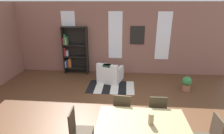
{
  "coord_description": "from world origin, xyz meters",
  "views": [
    {
      "loc": [
        0.45,
        -3.45,
        2.85
      ],
      "look_at": [
        0.05,
        1.39,
        1.07
      ],
      "focal_mm": 28.65,
      "sensor_mm": 36.0,
      "label": 1
    }
  ],
  "objects_px": {
    "dining_chair_far_right": "(156,112)",
    "dining_chair_far_left": "(122,110)",
    "vase_on_table": "(151,119)",
    "dining_chair_head_left": "(78,130)",
    "armchair_white": "(110,74)",
    "bookshelf_tall": "(74,50)",
    "potted_plant_by_shelf": "(187,83)",
    "dining_table": "(142,127)"
  },
  "relations": [
    {
      "from": "dining_chair_far_left",
      "to": "armchair_white",
      "type": "relative_size",
      "value": 0.95
    },
    {
      "from": "dining_table",
      "to": "vase_on_table",
      "type": "height_order",
      "value": "vase_on_table"
    },
    {
      "from": "armchair_white",
      "to": "vase_on_table",
      "type": "bearing_deg",
      "value": -72.82
    },
    {
      "from": "dining_table",
      "to": "bookshelf_tall",
      "type": "xyz_separation_m",
      "value": [
        -2.47,
        4.17,
        0.31
      ]
    },
    {
      "from": "bookshelf_tall",
      "to": "armchair_white",
      "type": "relative_size",
      "value": 1.94
    },
    {
      "from": "dining_table",
      "to": "potted_plant_by_shelf",
      "type": "distance_m",
      "value": 3.39
    },
    {
      "from": "dining_chair_head_left",
      "to": "dining_chair_far_right",
      "type": "distance_m",
      "value": 1.77
    },
    {
      "from": "dining_chair_far_left",
      "to": "dining_chair_head_left",
      "type": "bearing_deg",
      "value": -137.89
    },
    {
      "from": "dining_chair_far_left",
      "to": "dining_table",
      "type": "bearing_deg",
      "value": -62.66
    },
    {
      "from": "dining_chair_far_right",
      "to": "dining_chair_far_left",
      "type": "bearing_deg",
      "value": 179.98
    },
    {
      "from": "vase_on_table",
      "to": "dining_chair_far_right",
      "type": "xyz_separation_m",
      "value": [
        0.23,
        0.75,
        -0.35
      ]
    },
    {
      "from": "vase_on_table",
      "to": "bookshelf_tall",
      "type": "bearing_deg",
      "value": 122.13
    },
    {
      "from": "dining_chair_far_left",
      "to": "bookshelf_tall",
      "type": "xyz_separation_m",
      "value": [
        -2.08,
        3.42,
        0.46
      ]
    },
    {
      "from": "dining_table",
      "to": "dining_chair_head_left",
      "type": "xyz_separation_m",
      "value": [
        -1.22,
        -0.0,
        -0.15
      ]
    },
    {
      "from": "armchair_white",
      "to": "potted_plant_by_shelf",
      "type": "bearing_deg",
      "value": -11.86
    },
    {
      "from": "vase_on_table",
      "to": "dining_chair_far_right",
      "type": "relative_size",
      "value": 0.23
    },
    {
      "from": "dining_chair_far_right",
      "to": "potted_plant_by_shelf",
      "type": "bearing_deg",
      "value": 57.79
    },
    {
      "from": "vase_on_table",
      "to": "dining_chair_far_right",
      "type": "height_order",
      "value": "vase_on_table"
    },
    {
      "from": "vase_on_table",
      "to": "armchair_white",
      "type": "bearing_deg",
      "value": 107.18
    },
    {
      "from": "vase_on_table",
      "to": "potted_plant_by_shelf",
      "type": "height_order",
      "value": "vase_on_table"
    },
    {
      "from": "dining_chair_head_left",
      "to": "potted_plant_by_shelf",
      "type": "relative_size",
      "value": 1.89
    },
    {
      "from": "armchair_white",
      "to": "dining_chair_head_left",
      "type": "bearing_deg",
      "value": -94.98
    },
    {
      "from": "dining_table",
      "to": "bookshelf_tall",
      "type": "height_order",
      "value": "bookshelf_tall"
    },
    {
      "from": "armchair_white",
      "to": "potted_plant_by_shelf",
      "type": "distance_m",
      "value": 2.7
    },
    {
      "from": "dining_chair_head_left",
      "to": "dining_chair_far_left",
      "type": "bearing_deg",
      "value": 42.11
    },
    {
      "from": "vase_on_table",
      "to": "dining_chair_far_left",
      "type": "relative_size",
      "value": 0.23
    },
    {
      "from": "dining_chair_head_left",
      "to": "dining_chair_far_left",
      "type": "relative_size",
      "value": 1.0
    },
    {
      "from": "dining_chair_head_left",
      "to": "dining_chair_far_left",
      "type": "distance_m",
      "value": 1.12
    },
    {
      "from": "dining_chair_head_left",
      "to": "bookshelf_tall",
      "type": "relative_size",
      "value": 0.49
    },
    {
      "from": "bookshelf_tall",
      "to": "dining_chair_far_right",
      "type": "bearing_deg",
      "value": -50.2
    },
    {
      "from": "dining_table",
      "to": "bookshelf_tall",
      "type": "relative_size",
      "value": 0.87
    },
    {
      "from": "dining_chair_far_left",
      "to": "potted_plant_by_shelf",
      "type": "height_order",
      "value": "dining_chair_far_left"
    },
    {
      "from": "dining_chair_far_left",
      "to": "potted_plant_by_shelf",
      "type": "xyz_separation_m",
      "value": [
        2.12,
        2.14,
        -0.25
      ]
    },
    {
      "from": "dining_table",
      "to": "dining_chair_far_left",
      "type": "distance_m",
      "value": 0.86
    },
    {
      "from": "dining_chair_far_left",
      "to": "bookshelf_tall",
      "type": "bearing_deg",
      "value": 121.34
    },
    {
      "from": "bookshelf_tall",
      "to": "dining_chair_head_left",
      "type": "bearing_deg",
      "value": -73.29
    },
    {
      "from": "dining_table",
      "to": "armchair_white",
      "type": "distance_m",
      "value": 3.59
    },
    {
      "from": "dining_chair_far_left",
      "to": "potted_plant_by_shelf",
      "type": "distance_m",
      "value": 3.02
    },
    {
      "from": "dining_chair_far_right",
      "to": "vase_on_table",
      "type": "bearing_deg",
      "value": -107.26
    },
    {
      "from": "dining_table",
      "to": "potted_plant_by_shelf",
      "type": "height_order",
      "value": "dining_table"
    },
    {
      "from": "dining_table",
      "to": "dining_chair_far_left",
      "type": "xyz_separation_m",
      "value": [
        -0.39,
        0.75,
        -0.15
      ]
    },
    {
      "from": "dining_chair_head_left",
      "to": "dining_chair_far_right",
      "type": "height_order",
      "value": "same"
    }
  ]
}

